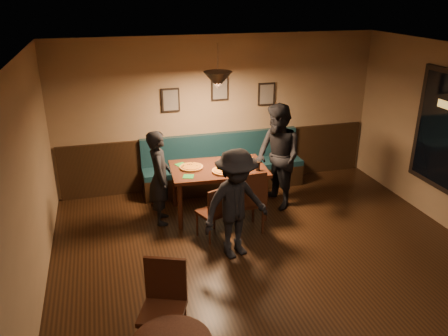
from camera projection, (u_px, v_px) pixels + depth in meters
name	position (u px, v px, depth m)	size (l,w,h in m)	color
floor	(291.00, 289.00, 5.68)	(7.00, 7.00, 0.00)	black
ceiling	(306.00, 66.00, 4.63)	(7.00, 7.00, 0.00)	silver
wall_back	(219.00, 113.00, 8.28)	(6.00, 6.00, 0.00)	#8C704F
wall_left	(17.00, 223.00, 4.41)	(7.00, 7.00, 0.00)	#8C704F
wainscot	(220.00, 159.00, 8.59)	(5.88, 0.06, 1.00)	black
booth_bench	(224.00, 164.00, 8.35)	(3.00, 0.60, 1.00)	#0F232D
picture_left	(171.00, 100.00, 7.92)	(0.32, 0.04, 0.42)	black
picture_center	(220.00, 89.00, 8.09)	(0.32, 0.04, 0.42)	black
picture_right	(266.00, 94.00, 8.37)	(0.32, 0.04, 0.42)	black
pendant_lamp	(218.00, 80.00, 6.77)	(0.44, 0.44, 0.25)	black
dining_table	(218.00, 190.00, 7.46)	(1.54, 0.99, 0.82)	black
chair_near_left	(212.00, 211.00, 6.73)	(0.38, 0.38, 0.86)	black
chair_near_right	(247.00, 200.00, 6.89)	(0.46, 0.46, 1.03)	black
diner_left	(160.00, 178.00, 7.06)	(0.56, 0.37, 1.54)	black
diner_right	(278.00, 157.00, 7.53)	(0.87, 0.68, 1.80)	black
diner_front	(236.00, 204.00, 6.13)	(1.03, 0.59, 1.59)	black
pizza_a	(191.00, 167.00, 7.27)	(0.38, 0.38, 0.04)	gold
pizza_b	(224.00, 171.00, 7.12)	(0.38, 0.38, 0.04)	gold
pizza_c	(243.00, 159.00, 7.60)	(0.36, 0.36, 0.04)	orange
soda_glass	(258.00, 166.00, 7.16)	(0.07, 0.07, 0.15)	black
tabasco_bottle	(249.00, 161.00, 7.39)	(0.03, 0.03, 0.13)	#A20511
napkin_a	(181.00, 165.00, 7.41)	(0.16, 0.16, 0.01)	#217D23
napkin_b	(188.00, 176.00, 6.95)	(0.16, 0.16, 0.01)	#1C6B29
cutlery_set	(227.00, 176.00, 6.98)	(0.02, 0.19, 0.00)	silver
cafe_chair_far	(162.00, 311.00, 4.56)	(0.44, 0.44, 1.00)	black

